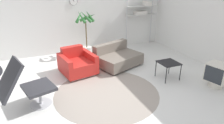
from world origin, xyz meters
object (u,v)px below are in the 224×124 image
object	(u,v)px
couch_low	(117,58)
side_table	(169,64)
crt_television	(218,74)
lounge_chair	(15,79)
armchair_red	(77,64)
potted_plant	(86,35)
shelf_unit	(142,10)

from	to	relation	value
couch_low	side_table	xyz separation A→B (m)	(0.84, -1.27, 0.17)
couch_low	crt_television	distance (m)	2.63
lounge_chair	couch_low	world-z (taller)	lounge_chair
couch_low	side_table	bearing A→B (deg)	103.87
lounge_chair	crt_television	size ratio (longest dim) A/B	2.05
lounge_chair	armchair_red	world-z (taller)	lounge_chair
lounge_chair	potted_plant	bearing A→B (deg)	124.79
lounge_chair	crt_television	world-z (taller)	lounge_chair
lounge_chair	potted_plant	size ratio (longest dim) A/B	0.77
couch_low	shelf_unit	distance (m)	2.51
couch_low	potted_plant	size ratio (longest dim) A/B	0.94
armchair_red	shelf_unit	world-z (taller)	shelf_unit
crt_television	shelf_unit	world-z (taller)	shelf_unit
lounge_chair	crt_television	xyz separation A→B (m)	(4.26, -0.74, -0.37)
shelf_unit	armchair_red	bearing A→B (deg)	-151.41
shelf_unit	couch_low	bearing A→B (deg)	-138.11
armchair_red	couch_low	bearing A→B (deg)	173.12
armchair_red	crt_television	distance (m)	3.47
armchair_red	couch_low	size ratio (longest dim) A/B	0.69
couch_low	potted_plant	world-z (taller)	potted_plant
armchair_red	side_table	world-z (taller)	armchair_red
armchair_red	crt_television	world-z (taller)	armchair_red
crt_television	potted_plant	xyz separation A→B (m)	(-2.21, 3.21, 0.38)
armchair_red	shelf_unit	size ratio (longest dim) A/B	0.57
crt_television	armchair_red	bearing A→B (deg)	40.97
lounge_chair	potted_plant	world-z (taller)	potted_plant
armchair_red	shelf_unit	bearing A→B (deg)	-161.65
armchair_red	side_table	xyz separation A→B (m)	(2.05, -1.20, 0.14)
couch_low	potted_plant	distance (m)	1.36
potted_plant	shelf_unit	world-z (taller)	shelf_unit
lounge_chair	side_table	size ratio (longest dim) A/B	2.49
armchair_red	crt_television	size ratio (longest dim) A/B	1.73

